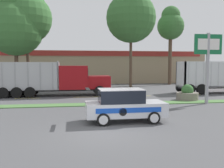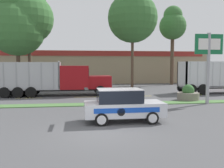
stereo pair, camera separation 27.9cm
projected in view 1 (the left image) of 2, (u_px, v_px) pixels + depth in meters
ground_plane at (105, 133)px, 11.61m from camera, size 600.00×600.00×0.00m
grass_verge at (92, 104)px, 19.65m from camera, size 120.00×1.41×0.06m
centre_line_3 at (28, 98)px, 23.41m from camera, size 2.40×0.14×0.01m
centre_line_4 at (86, 97)px, 24.24m from camera, size 2.40×0.14×0.01m
centre_line_5 at (139, 96)px, 25.07m from camera, size 2.40×0.14×0.01m
centre_line_6 at (190, 95)px, 25.90m from camera, size 2.40×0.14×0.01m
dump_truck_mid at (64, 80)px, 25.34m from camera, size 10.93×2.82×3.51m
rally_car at (124, 105)px, 13.83m from camera, size 4.38×1.97×1.87m
store_sign_post at (208, 55)px, 19.92m from camera, size 2.31×0.28×5.67m
stone_planter at (187, 94)px, 22.16m from camera, size 1.91×1.91×1.42m
store_building_backdrop at (90, 67)px, 45.75m from camera, size 38.50×12.10×5.37m
tree_behind_left at (27, 13)px, 29.76m from camera, size 5.96×5.96×13.14m
tree_behind_centre at (171, 24)px, 38.60m from camera, size 4.13×4.13×12.16m
tree_behind_right at (131, 13)px, 32.83m from camera, size 6.57×6.57×14.24m
tree_behind_far_right at (15, 22)px, 29.34m from camera, size 6.64×6.64×12.50m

